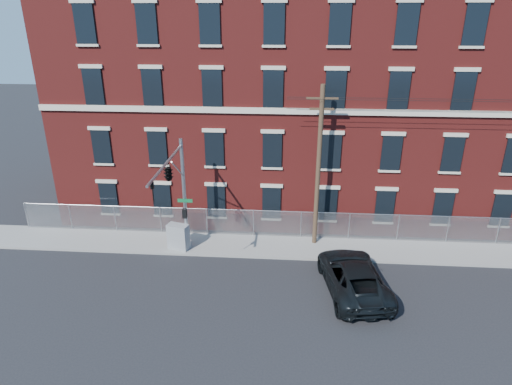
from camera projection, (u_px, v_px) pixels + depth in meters
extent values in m
plane|color=black|center=(281.00, 294.00, 23.26)|extent=(140.00, 140.00, 0.00)
cube|color=gray|center=(478.00, 254.00, 27.03)|extent=(65.00, 3.00, 0.12)
cube|color=maroon|center=(451.00, 98.00, 32.32)|extent=(55.00, 14.00, 16.00)
cube|color=#BFB59F|center=(492.00, 114.00, 25.68)|extent=(55.00, 0.18, 0.35)
cube|color=black|center=(109.00, 198.00, 29.64)|extent=(1.20, 0.10, 2.20)
cube|color=black|center=(102.00, 147.00, 28.28)|extent=(1.20, 0.10, 2.20)
cube|color=black|center=(93.00, 87.00, 26.83)|extent=(1.20, 0.10, 2.20)
cube|color=black|center=(85.00, 24.00, 25.47)|extent=(1.20, 0.10, 2.20)
cube|color=black|center=(162.00, 200.00, 29.39)|extent=(1.20, 0.10, 2.20)
cube|color=black|center=(157.00, 148.00, 28.03)|extent=(1.20, 0.10, 2.20)
cube|color=black|center=(152.00, 88.00, 26.58)|extent=(1.20, 0.10, 2.20)
cube|color=black|center=(146.00, 24.00, 25.22)|extent=(1.20, 0.10, 2.20)
cube|color=black|center=(216.00, 201.00, 29.14)|extent=(1.20, 0.10, 2.20)
cube|color=black|center=(214.00, 149.00, 27.77)|extent=(1.20, 0.10, 2.20)
cube|color=black|center=(212.00, 88.00, 26.33)|extent=(1.20, 0.10, 2.20)
cube|color=black|center=(210.00, 24.00, 24.97)|extent=(1.20, 0.10, 2.20)
cube|color=black|center=(271.00, 203.00, 28.89)|extent=(1.20, 0.10, 2.20)
cube|color=black|center=(272.00, 150.00, 27.52)|extent=(1.20, 0.10, 2.20)
cube|color=black|center=(273.00, 89.00, 26.08)|extent=(1.20, 0.10, 2.20)
cube|color=black|center=(274.00, 24.00, 24.71)|extent=(1.20, 0.10, 2.20)
cube|color=black|center=(328.00, 205.00, 28.64)|extent=(1.20, 0.10, 2.20)
cube|color=black|center=(331.00, 152.00, 27.27)|extent=(1.20, 0.10, 2.20)
cube|color=black|center=(335.00, 90.00, 25.83)|extent=(1.20, 0.10, 2.20)
cube|color=black|center=(340.00, 24.00, 24.46)|extent=(1.20, 0.10, 2.20)
cube|color=black|center=(385.00, 206.00, 28.39)|extent=(1.20, 0.10, 2.20)
cube|color=black|center=(391.00, 153.00, 27.02)|extent=(1.20, 0.10, 2.20)
cube|color=black|center=(399.00, 90.00, 25.58)|extent=(1.20, 0.10, 2.20)
cube|color=black|center=(407.00, 24.00, 24.21)|extent=(1.20, 0.10, 2.20)
cube|color=black|center=(443.00, 208.00, 28.13)|extent=(1.20, 0.10, 2.20)
cube|color=black|center=(452.00, 154.00, 26.77)|extent=(1.20, 0.10, 2.20)
cube|color=black|center=(464.00, 91.00, 25.33)|extent=(1.20, 0.10, 2.20)
cube|color=black|center=(475.00, 25.00, 23.96)|extent=(1.20, 0.10, 2.20)
cube|color=black|center=(502.00, 210.00, 27.88)|extent=(1.20, 0.10, 2.20)
cube|color=#A5A8AD|center=(473.00, 230.00, 27.87)|extent=(59.00, 0.02, 1.80)
cylinder|color=#9EA0A5|center=(475.00, 217.00, 27.52)|extent=(59.00, 0.04, 0.04)
cylinder|color=#9EA0A5|center=(26.00, 215.00, 29.89)|extent=(0.06, 0.06, 1.85)
cylinder|color=#9EA0A5|center=(70.00, 217.00, 29.68)|extent=(0.06, 0.06, 1.85)
cylinder|color=#9EA0A5|center=(115.00, 218.00, 29.46)|extent=(0.06, 0.06, 1.85)
cylinder|color=#9EA0A5|center=(161.00, 220.00, 29.25)|extent=(0.06, 0.06, 1.85)
cylinder|color=#9EA0A5|center=(207.00, 221.00, 29.04)|extent=(0.06, 0.06, 1.85)
cylinder|color=#9EA0A5|center=(253.00, 223.00, 28.82)|extent=(0.06, 0.06, 1.85)
cylinder|color=#9EA0A5|center=(301.00, 224.00, 28.61)|extent=(0.06, 0.06, 1.85)
cylinder|color=#9EA0A5|center=(349.00, 226.00, 28.40)|extent=(0.06, 0.06, 1.85)
cylinder|color=#9EA0A5|center=(398.00, 228.00, 28.19)|extent=(0.06, 0.06, 1.85)
cylinder|color=#9EA0A5|center=(448.00, 229.00, 27.97)|extent=(0.06, 0.06, 1.85)
cylinder|color=#9EA0A5|center=(498.00, 231.00, 27.76)|extent=(0.06, 0.06, 1.85)
cylinder|color=#9EA0A5|center=(184.00, 195.00, 26.45)|extent=(0.22, 0.22, 7.00)
cylinder|color=#9EA0A5|center=(188.00, 243.00, 27.70)|extent=(0.50, 0.50, 0.40)
cylinder|color=#9EA0A5|center=(166.00, 163.00, 22.28)|extent=(0.14, 6.50, 0.14)
cylinder|color=#9EA0A5|center=(177.00, 169.00, 24.55)|extent=(0.08, 2.18, 1.56)
cube|color=#0C592D|center=(185.00, 201.00, 26.42)|extent=(0.90, 0.03, 0.22)
cube|color=black|center=(185.00, 213.00, 26.64)|extent=(0.25, 0.25, 0.60)
imported|color=black|center=(153.00, 192.00, 20.13)|extent=(0.16, 0.20, 1.00)
imported|color=black|center=(168.00, 172.00, 22.72)|extent=(0.53, 2.48, 1.00)
cylinder|color=#463423|center=(318.00, 169.00, 26.35)|extent=(0.28, 0.28, 10.00)
cube|color=#463423|center=(322.00, 98.00, 24.76)|extent=(1.80, 0.12, 0.12)
cube|color=#463423|center=(322.00, 109.00, 24.98)|extent=(1.40, 0.12, 0.12)
imported|color=black|center=(353.00, 276.00, 23.27)|extent=(3.80, 6.61, 1.74)
cube|color=gray|center=(178.00, 237.00, 27.23)|extent=(1.43, 0.99, 1.62)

